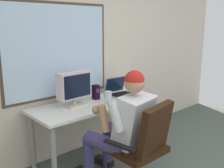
% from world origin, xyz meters
% --- Properties ---
extents(wall_rear, '(5.58, 0.08, 2.74)m').
position_xyz_m(wall_rear, '(-0.02, 2.32, 1.37)').
color(wall_rear, beige).
rests_on(wall_rear, ground).
extents(desk, '(1.60, 0.62, 0.72)m').
position_xyz_m(desk, '(-0.22, 1.96, 0.63)').
color(desk, gray).
rests_on(desk, ground).
extents(office_chair, '(0.62, 0.57, 0.94)m').
position_xyz_m(office_chair, '(-0.34, 1.08, 0.54)').
color(office_chair, black).
rests_on(office_chair, ground).
extents(person_seated, '(0.59, 0.85, 1.22)m').
position_xyz_m(person_seated, '(-0.38, 1.34, 0.64)').
color(person_seated, '#3F3C71').
rests_on(person_seated, ground).
extents(crt_monitor, '(0.40, 0.20, 0.39)m').
position_xyz_m(crt_monitor, '(-0.50, 2.00, 0.95)').
color(crt_monitor, beige).
rests_on(crt_monitor, desk).
extents(laptop, '(0.35, 0.33, 0.23)m').
position_xyz_m(laptop, '(0.21, 2.03, 0.78)').
color(laptop, gray).
rests_on(laptop, desk).
extents(wine_glass, '(0.09, 0.09, 0.14)m').
position_xyz_m(wine_glass, '(-0.15, 1.82, 0.81)').
color(wine_glass, silver).
rests_on(wine_glass, desk).
extents(desk_speaker, '(0.08, 0.09, 0.18)m').
position_xyz_m(desk_speaker, '(-0.15, 2.06, 0.81)').
color(desk_speaker, black).
rests_on(desk_speaker, desk).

